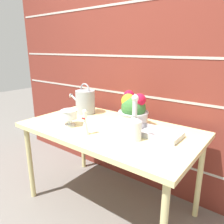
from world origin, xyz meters
TOP-DOWN VIEW (x-y plane):
  - ground_plane at (0.00, 0.00)m, footprint 12.00×12.00m
  - brick_wall at (0.00, 0.52)m, footprint 3.60×0.08m
  - patio_table at (0.00, 0.00)m, footprint 1.42×0.80m
  - watering_can at (-0.44, 0.18)m, footprint 0.33×0.18m
  - crystal_pedestal_bowl at (-0.29, -0.16)m, footprint 0.14×0.14m
  - flower_planter at (0.12, 0.17)m, footprint 0.25×0.25m
  - glass_decanter at (0.28, -0.08)m, footprint 0.11×0.11m
  - figurine_vase at (-0.05, -0.22)m, footprint 0.06×0.06m
  - wire_tray at (0.39, 0.08)m, footprint 0.33×0.20m

SIDE VIEW (x-z plane):
  - ground_plane at x=0.00m, z-range 0.00..0.00m
  - patio_table at x=0.00m, z-range 0.31..1.05m
  - wire_tray at x=0.39m, z-range 0.73..0.77m
  - figurine_vase at x=-0.05m, z-range 0.72..0.91m
  - crystal_pedestal_bowl at x=-0.29m, z-range 0.76..0.90m
  - glass_decanter at x=0.28m, z-range 0.69..1.00m
  - watering_can at x=-0.44m, z-range 0.71..1.00m
  - flower_planter at x=0.12m, z-range 0.73..1.01m
  - brick_wall at x=0.00m, z-range 0.00..2.20m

